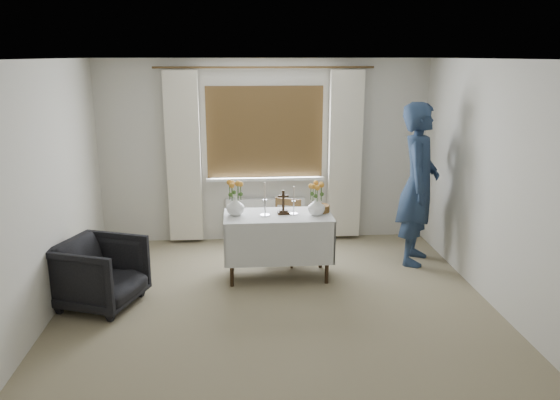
# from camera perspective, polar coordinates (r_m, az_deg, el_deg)

# --- Properties ---
(ground) EXTENTS (5.00, 5.00, 0.00)m
(ground) POSITION_cam_1_polar(r_m,az_deg,el_deg) (5.54, -0.16, -12.34)
(ground) COLOR #9A8B6A
(ground) RESTS_ON ground
(altar_table) EXTENTS (1.24, 0.64, 0.76)m
(altar_table) POSITION_cam_1_polar(r_m,az_deg,el_deg) (6.38, -0.21, -4.82)
(altar_table) COLOR silver
(altar_table) RESTS_ON ground
(wooden_chair) EXTENTS (0.49, 0.49, 0.80)m
(wooden_chair) POSITION_cam_1_polar(r_m,az_deg,el_deg) (6.81, 0.41, -3.36)
(wooden_chair) COLOR brown
(wooden_chair) RESTS_ON ground
(armchair) EXTENTS (0.99, 0.98, 0.71)m
(armchair) POSITION_cam_1_polar(r_m,az_deg,el_deg) (5.98, -18.25, -7.28)
(armchair) COLOR black
(armchair) RESTS_ON ground
(person) EXTENTS (0.74, 0.86, 2.00)m
(person) POSITION_cam_1_polar(r_m,az_deg,el_deg) (6.91, 14.27, 1.60)
(person) COLOR navy
(person) RESTS_ON ground
(radiator) EXTENTS (1.10, 0.10, 0.60)m
(radiator) POSITION_cam_1_polar(r_m,az_deg,el_deg) (7.67, -1.52, -2.04)
(radiator) COLOR silver
(radiator) RESTS_ON ground
(wooden_cross) EXTENTS (0.14, 0.10, 0.28)m
(wooden_cross) POSITION_cam_1_polar(r_m,az_deg,el_deg) (6.25, 0.35, -0.23)
(wooden_cross) COLOR black
(wooden_cross) RESTS_ON altar_table
(candlestick_left) EXTENTS (0.13, 0.13, 0.39)m
(candlestick_left) POSITION_cam_1_polar(r_m,az_deg,el_deg) (6.17, -1.59, 0.10)
(candlestick_left) COLOR silver
(candlestick_left) RESTS_ON altar_table
(candlestick_right) EXTENTS (0.10, 0.10, 0.33)m
(candlestick_right) POSITION_cam_1_polar(r_m,az_deg,el_deg) (6.24, 1.45, -0.05)
(candlestick_right) COLOR silver
(candlestick_right) RESTS_ON altar_table
(flower_vase_left) EXTENTS (0.27, 0.27, 0.22)m
(flower_vase_left) POSITION_cam_1_polar(r_m,az_deg,el_deg) (6.24, -4.68, -0.61)
(flower_vase_left) COLOR white
(flower_vase_left) RESTS_ON altar_table
(flower_vase_right) EXTENTS (0.24, 0.24, 0.21)m
(flower_vase_right) POSITION_cam_1_polar(r_m,az_deg,el_deg) (6.24, 3.82, -0.65)
(flower_vase_right) COLOR white
(flower_vase_right) RESTS_ON altar_table
(wicker_basket) EXTENTS (0.24, 0.24, 0.08)m
(wicker_basket) POSITION_cam_1_polar(r_m,az_deg,el_deg) (6.38, 4.23, -0.87)
(wicker_basket) COLOR brown
(wicker_basket) RESTS_ON altar_table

